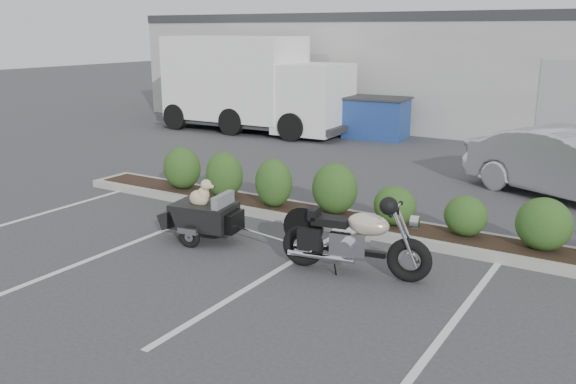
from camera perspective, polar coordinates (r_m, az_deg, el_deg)
The scene contains 8 objects.
ground at distance 9.88m, azimuth -6.04°, elevation -5.43°, with size 90.00×90.00×0.00m, color #38383A.
planter_kerb at distance 11.12m, azimuth 5.01°, elevation -2.66°, with size 12.00×1.00×0.15m, color #9E9E93.
building at distance 25.00m, azimuth 18.76°, elevation 10.90°, with size 26.00×10.00×4.00m, color #9EA099.
motorcycle at distance 8.80m, azimuth 6.19°, elevation -4.50°, with size 2.23×0.88×1.28m.
pet_trailer at distance 10.27m, azimuth -7.93°, elevation -2.07°, with size 1.80×1.02×1.06m.
sedan at distance 13.88m, azimuth 24.99°, elevation 2.29°, with size 1.53×4.39×1.45m, color silver.
dumpster at distance 20.08m, azimuth 8.26°, elevation 6.91°, with size 2.13×1.54×1.34m.
delivery_truck at distance 21.28m, azimuth -3.25°, elevation 9.84°, with size 7.10×2.66×3.22m.
Camera 1 is at (5.72, -7.29, 3.43)m, focal length 38.00 mm.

